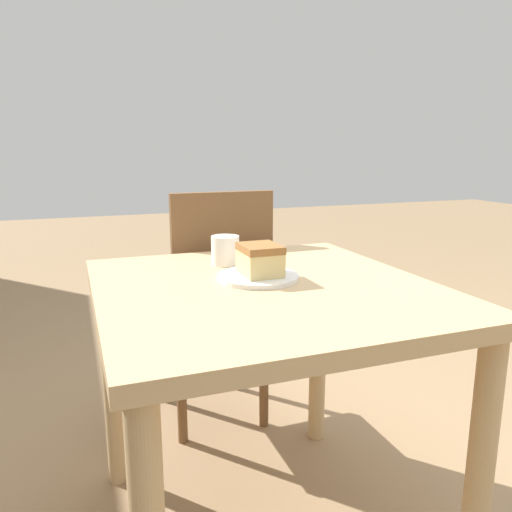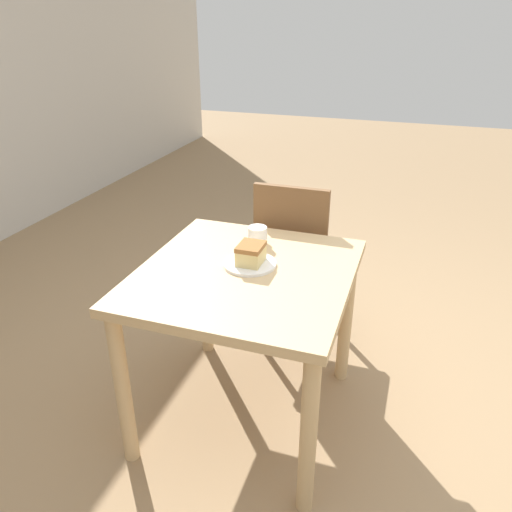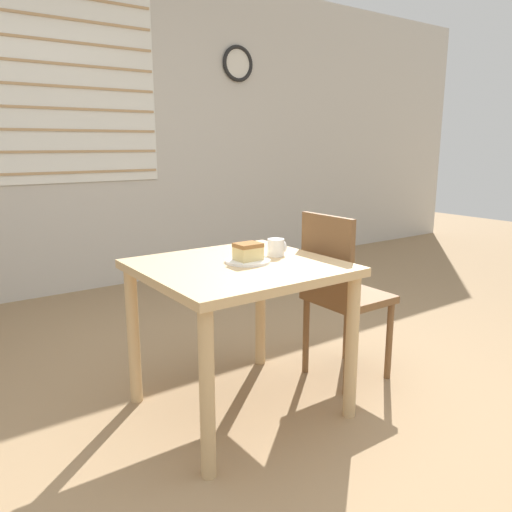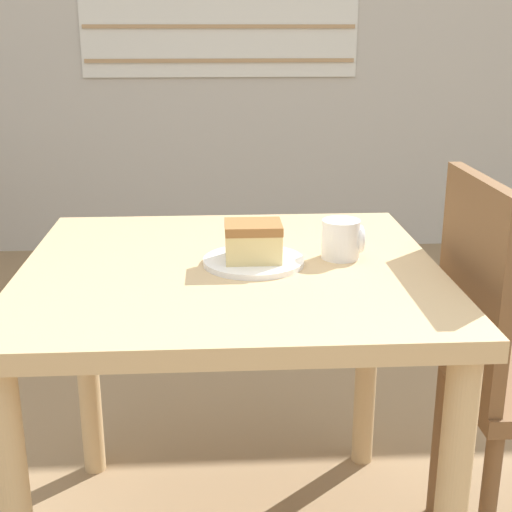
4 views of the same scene
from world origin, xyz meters
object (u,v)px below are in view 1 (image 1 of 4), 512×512
at_px(chair_near_window, 216,299).
at_px(plate, 258,277).
at_px(coffee_mug, 225,250).
at_px(dining_table_near, 265,327).
at_px(cake_slice, 260,260).

height_order(chair_near_window, plate, chair_near_window).
bearing_deg(coffee_mug, chair_near_window, -11.15).
bearing_deg(dining_table_near, cake_slice, -6.72).
bearing_deg(dining_table_near, plate, -0.62).
distance_m(cake_slice, coffee_mug, 0.20).
distance_m(chair_near_window, coffee_mug, 0.47).
xyz_separation_m(dining_table_near, plate, (0.05, -0.00, 0.12)).
relative_size(cake_slice, coffee_mug, 1.32).
xyz_separation_m(cake_slice, coffee_mug, (0.20, 0.04, -0.01)).
height_order(dining_table_near, chair_near_window, chair_near_window).
distance_m(plate, cake_slice, 0.05).
bearing_deg(plate, coffee_mug, 9.07).
xyz_separation_m(dining_table_near, cake_slice, (0.05, -0.01, 0.17)).
bearing_deg(coffee_mug, dining_table_near, -172.89).
xyz_separation_m(chair_near_window, plate, (-0.57, 0.04, 0.23)).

